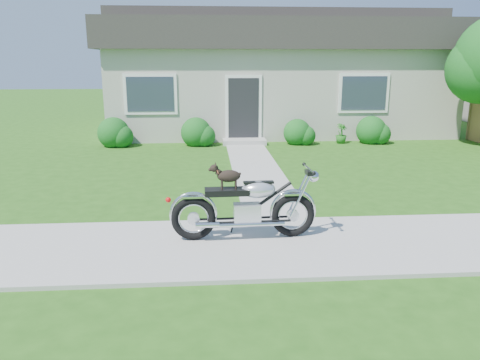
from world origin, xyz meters
name	(u,v)px	position (x,y,z in m)	size (l,w,h in m)	color
ground	(390,242)	(0.00, 0.00, 0.00)	(80.00, 80.00, 0.00)	#235114
sidewalk	(390,241)	(0.00, 0.00, 0.02)	(24.00, 2.20, 0.04)	#9E9B93
walkway	(256,168)	(-1.50, 5.00, 0.01)	(1.20, 8.00, 0.03)	#9E9B93
house	(276,74)	(0.00, 11.99, 2.16)	(12.60, 7.03, 4.50)	beige
shrub_row	(240,132)	(-1.66, 8.50, 0.41)	(9.31, 1.00, 1.00)	#16551A
potted_plant_left	(192,135)	(-3.18, 8.55, 0.34)	(0.61, 0.53, 0.68)	#255316
potted_plant_right	(341,134)	(1.69, 8.55, 0.32)	(0.36, 0.36, 0.65)	#20641B
motorcycle_with_dog	(247,206)	(-2.15, 0.23, 0.55)	(2.22, 0.60, 1.15)	black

